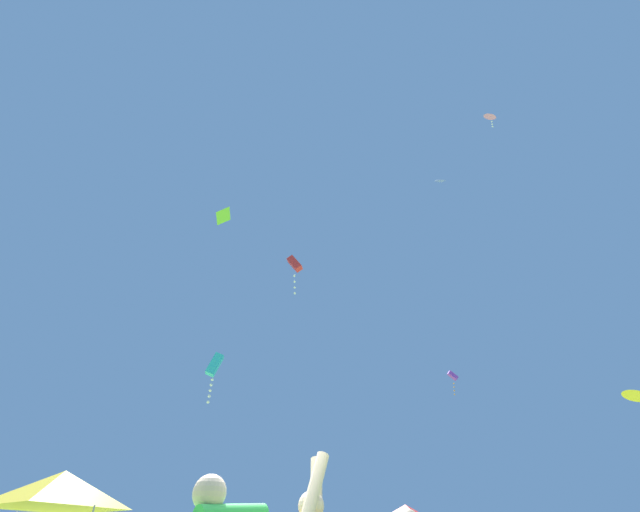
# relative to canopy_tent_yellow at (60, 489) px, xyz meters

# --- Properties ---
(canopy_tent_yellow) EXTENTS (3.41, 3.41, 3.65)m
(canopy_tent_yellow) POSITION_rel_canopy_tent_yellow_xyz_m (0.00, 0.00, 0.00)
(canopy_tent_yellow) COLOR #9E9EA3
(canopy_tent_yellow) RESTS_ON ground
(kite_purple_box) EXTENTS (0.56, 0.33, 1.25)m
(kite_purple_box) POSITION_rel_canopy_tent_yellow_xyz_m (16.90, 2.43, 6.10)
(kite_purple_box) COLOR purple
(kite_yellow_delta) EXTENTS (1.00, 1.03, 0.46)m
(kite_yellow_delta) POSITION_rel_canopy_tent_yellow_xyz_m (20.27, -4.51, 3.21)
(kite_yellow_delta) COLOR yellow
(kite_lime_diamond) EXTENTS (1.60, 1.75, 0.84)m
(kite_lime_diamond) POSITION_rel_canopy_tent_yellow_xyz_m (2.54, 11.78, 23.15)
(kite_lime_diamond) COLOR #75D138
(kite_pink_delta) EXTENTS (0.76, 0.71, 1.25)m
(kite_pink_delta) POSITION_rel_canopy_tent_yellow_xyz_m (15.97, -7.12, 16.02)
(kite_pink_delta) COLOR pink
(kite_cyan_box) EXTENTS (0.90, 0.75, 2.91)m
(kite_cyan_box) POSITION_rel_canopy_tent_yellow_xyz_m (4.13, 5.67, 6.74)
(kite_cyan_box) COLOR #2DB7CC
(kite_red_box) EXTENTS (1.36, 1.01, 3.26)m
(kite_red_box) POSITION_rel_canopy_tent_yellow_xyz_m (8.91, 8.90, 16.72)
(kite_red_box) COLOR red
(kite_white_delta) EXTENTS (0.97, 0.77, 0.78)m
(kite_white_delta) POSITION_rel_canopy_tent_yellow_xyz_m (19.21, 2.34, 22.15)
(kite_white_delta) COLOR white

